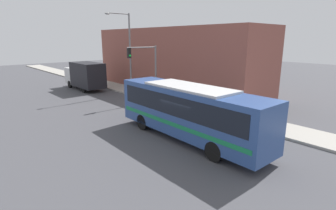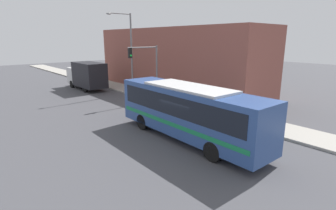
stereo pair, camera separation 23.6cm
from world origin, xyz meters
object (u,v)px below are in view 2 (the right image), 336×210
delivery_truck (87,75)px  fire_hydrant (213,110)px  city_bus (188,109)px  street_lamp (129,47)px  pedestrian_near_corner (166,91)px  traffic_light_pole (147,63)px

delivery_truck → fire_hydrant: size_ratio=9.15×
city_bus → street_lamp: size_ratio=1.26×
delivery_truck → pedestrian_near_corner: bearing=-73.8°
city_bus → fire_hydrant: city_bus is taller
city_bus → street_lamp: street_lamp is taller
delivery_truck → pedestrian_near_corner: 11.46m
traffic_light_pole → pedestrian_near_corner: bearing=-31.2°
city_bus → delivery_truck: size_ratio=1.57×
city_bus → traffic_light_pole: size_ratio=2.05×
city_bus → street_lamp: 15.20m
fire_hydrant → street_lamp: size_ratio=0.09×
pedestrian_near_corner → street_lamp: bearing=96.9°
street_lamp → pedestrian_near_corner: size_ratio=4.96×
fire_hydrant → traffic_light_pole: 7.97m
delivery_truck → fire_hydrant: (2.63, -17.28, -1.23)m
delivery_truck → street_lamp: street_lamp is taller
delivery_truck → street_lamp: size_ratio=0.81×
city_bus → delivery_truck: bearing=84.4°
pedestrian_near_corner → fire_hydrant: bearing=-95.1°
traffic_light_pole → pedestrian_near_corner: size_ratio=3.06×
traffic_light_pole → street_lamp: size_ratio=0.62×
traffic_light_pole → city_bus: bearing=-113.0°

